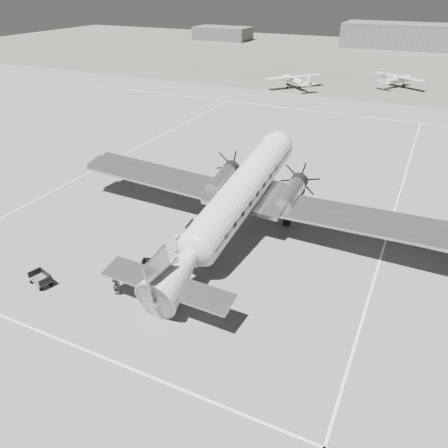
# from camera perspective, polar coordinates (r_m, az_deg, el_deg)

# --- Properties ---
(ground) EXTENTS (260.00, 260.00, 0.00)m
(ground) POSITION_cam_1_polar(r_m,az_deg,el_deg) (34.40, -0.73, -1.62)
(ground) COLOR slate
(ground) RESTS_ON ground
(taxi_line_near) EXTENTS (60.00, 0.15, 0.01)m
(taxi_line_near) POSITION_cam_1_polar(r_m,az_deg,el_deg) (25.29, -15.49, -16.44)
(taxi_line_near) COLOR white
(taxi_line_near) RESTS_ON ground
(taxi_line_right) EXTENTS (0.15, 80.00, 0.01)m
(taxi_line_right) POSITION_cam_1_polar(r_m,az_deg,el_deg) (31.82, 19.18, -6.33)
(taxi_line_right) COLOR white
(taxi_line_right) RESTS_ON ground
(taxi_line_left) EXTENTS (0.15, 60.00, 0.01)m
(taxi_line_left) POSITION_cam_1_polar(r_m,az_deg,el_deg) (51.07, -14.15, 8.18)
(taxi_line_left) COLOR white
(taxi_line_left) RESTS_ON ground
(taxi_line_horizon) EXTENTS (90.00, 0.15, 0.01)m
(taxi_line_horizon) POSITION_cam_1_polar(r_m,az_deg,el_deg) (69.97, 14.33, 13.83)
(taxi_line_horizon) COLOR white
(taxi_line_horizon) RESTS_ON ground
(grass_infield) EXTENTS (260.00, 90.00, 0.01)m
(grass_infield) POSITION_cam_1_polar(r_m,az_deg,el_deg) (123.40, 20.39, 19.43)
(grass_infield) COLOR #5D5B4F
(grass_infield) RESTS_ON ground
(hangar_main) EXTENTS (42.00, 14.00, 6.60)m
(hangar_main) POSITION_cam_1_polar(r_m,az_deg,el_deg) (147.35, 24.03, 21.46)
(hangar_main) COLOR slate
(hangar_main) RESTS_ON ground
(shed_secondary) EXTENTS (18.00, 10.00, 4.00)m
(shed_secondary) POSITION_cam_1_polar(r_m,az_deg,el_deg) (157.75, -0.17, 23.64)
(shed_secondary) COLOR #505050
(shed_secondary) RESTS_ON ground
(dc3_airliner) EXTENTS (32.51, 23.01, 6.08)m
(dc3_airliner) POSITION_cam_1_polar(r_m,az_deg,el_deg) (32.84, 1.51, 2.82)
(dc3_airliner) COLOR #B4B4B6
(dc3_airliner) RESTS_ON ground
(light_plane_left) EXTENTS (14.65, 14.80, 2.39)m
(light_plane_left) POSITION_cam_1_polar(r_m,az_deg,el_deg) (85.46, 9.28, 17.86)
(light_plane_left) COLOR silver
(light_plane_left) RESTS_ON ground
(light_plane_right) EXTENTS (14.00, 13.27, 2.28)m
(light_plane_right) POSITION_cam_1_polar(r_m,az_deg,el_deg) (91.29, 21.58, 16.98)
(light_plane_right) COLOR silver
(light_plane_right) RESTS_ON ground
(baggage_cart_near) EXTENTS (1.75, 1.49, 0.84)m
(baggage_cart_near) POSITION_cam_1_polar(r_m,az_deg,el_deg) (30.62, -9.36, -5.47)
(baggage_cart_near) COLOR #505050
(baggage_cart_near) RESTS_ON ground
(baggage_cart_far) EXTENTS (1.79, 1.48, 0.88)m
(baggage_cart_far) POSITION_cam_1_polar(r_m,az_deg,el_deg) (31.39, -22.84, -6.67)
(baggage_cart_far) COLOR #505050
(baggage_cart_far) RESTS_ON ground
(ground_crew) EXTENTS (0.66, 0.53, 1.56)m
(ground_crew) POSITION_cam_1_polar(r_m,az_deg,el_deg) (28.76, -13.87, -7.69)
(ground_crew) COLOR #2D2D2D
(ground_crew) RESTS_ON ground
(ramp_agent) EXTENTS (0.84, 0.91, 1.51)m
(ramp_agent) POSITION_cam_1_polar(r_m,az_deg,el_deg) (30.61, -8.56, -4.64)
(ramp_agent) COLOR silver
(ramp_agent) RESTS_ON ground
(passenger) EXTENTS (0.54, 0.76, 1.45)m
(passenger) POSITION_cam_1_polar(r_m,az_deg,el_deg) (32.31, -6.08, -2.53)
(passenger) COLOR #B1B1AE
(passenger) RESTS_ON ground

